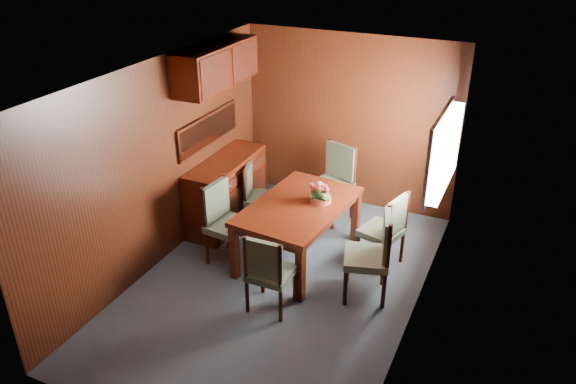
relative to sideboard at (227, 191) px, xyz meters
The scene contains 11 objects.
ground 1.66m from the sideboard, 38.66° to the right, with size 4.50×4.50×0.00m, color #37424B.
room_shell 1.78m from the sideboard, 30.23° to the right, with size 3.06×4.52×2.41m.
sideboard is the anchor object (origin of this frame).
dining_table 1.32m from the sideboard, 19.40° to the right, with size 1.13×1.66×0.74m.
chair_left_near 0.94m from the sideboard, 61.17° to the right, with size 0.51×0.53×1.01m.
chair_left_far 0.41m from the sideboard, 10.42° to the left, with size 0.50×0.51×0.86m.
chair_right_near 2.40m from the sideboard, 19.03° to the right, with size 0.58×0.60×1.02m.
chair_right_far 2.24m from the sideboard, ahead, with size 0.53×0.55×0.95m.
chair_head 2.01m from the sideboard, 47.71° to the right, with size 0.45×0.43×0.93m.
chair_foot 1.46m from the sideboard, 29.83° to the left, with size 0.62×0.61×1.05m.
flower_centerpiece 1.53m from the sideboard, 10.94° to the right, with size 0.26×0.26×0.26m.
Camera 1 is at (2.27, -4.72, 3.81)m, focal length 35.00 mm.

